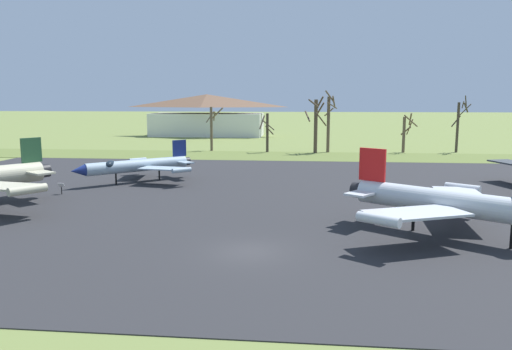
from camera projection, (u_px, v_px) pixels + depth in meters
name	position (u px, v px, depth m)	size (l,w,h in m)	color
ground_plane	(249.00, 252.00, 28.19)	(600.00, 600.00, 0.00)	olive
asphalt_apron	(269.00, 198.00, 43.51)	(78.42, 51.96, 0.05)	#28282B
grass_verge_strip	(285.00, 156.00, 74.95)	(138.42, 12.00, 0.06)	#5D6C32
jet_fighter_front_right	(137.00, 165.00, 51.16)	(11.46, 11.27, 4.21)	#8EA3B2
info_placard_front_right	(61.00, 187.00, 44.95)	(0.58, 0.32, 1.09)	black
jet_fighter_rear_left	(462.00, 204.00, 30.33)	(14.24, 12.96, 5.29)	silver
bare_tree_far_left	(212.00, 126.00, 82.54)	(3.03, 2.46, 7.30)	brown
bare_tree_left_of_center	(267.00, 131.00, 79.89)	(2.53, 2.53, 6.30)	#42382D
bare_tree_center	(316.00, 123.00, 78.60)	(3.55, 3.14, 9.03)	brown
bare_tree_right_of_center	(329.00, 121.00, 79.38)	(2.05, 2.24, 9.98)	brown
bare_tree_far_right	(405.00, 132.00, 79.74)	(2.55, 3.32, 6.42)	brown
bare_tree_backdrop_extra	(459.00, 123.00, 79.77)	(2.72, 3.45, 9.16)	#42382D
visitor_building	(207.00, 116.00, 114.98)	(26.93, 10.38, 9.63)	silver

